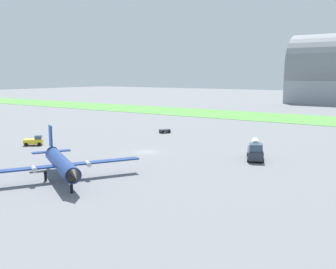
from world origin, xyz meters
TOP-DOWN VIEW (x-y plane):
  - ground_plane at (0.00, 0.00)m, footprint 600.00×600.00m
  - grass_taxiway_strip at (0.00, 70.70)m, footprint 360.00×28.00m
  - airplane_foreground_turboprop at (2.69, -21.65)m, footprint 17.00×19.50m
  - fuel_truck_near_gate at (18.92, 5.20)m, footprint 4.81×6.92m
  - pushback_tug_midfield at (-22.38, -7.07)m, footprint 3.84×3.79m
  - baggage_cart_by_runway at (-10.60, 21.37)m, footprint 2.68×2.93m

SIDE VIEW (x-z plane):
  - ground_plane at x=0.00m, z-range 0.00..0.00m
  - grass_taxiway_strip at x=0.00m, z-range 0.00..0.08m
  - baggage_cart_by_runway at x=-10.60m, z-range 0.12..1.02m
  - pushback_tug_midfield at x=-22.38m, z-range -0.06..1.89m
  - fuel_truck_near_gate at x=18.92m, z-range -0.06..3.23m
  - airplane_foreground_turboprop at x=2.69m, z-range -0.87..5.63m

